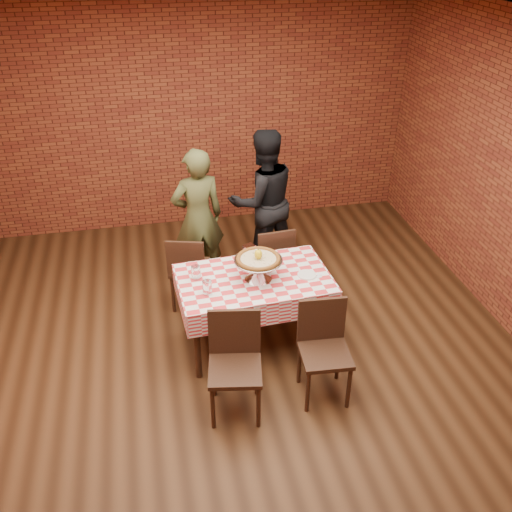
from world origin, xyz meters
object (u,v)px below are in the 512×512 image
condiment_caddy (249,252)px  chair_near_right (325,355)px  water_glass_right (196,272)px  chair_near_left (235,370)px  chair_far_left (190,269)px  diner_olive (198,218)px  water_glass_left (207,288)px  diner_black (263,201)px  pizza_stand (258,269)px  pizza (258,259)px  chair_far_right (271,260)px  table (254,311)px

condiment_caddy → chair_near_right: size_ratio=0.16×
water_glass_right → chair_near_left: (0.19, -0.92, -0.37)m
chair_far_left → diner_olive: size_ratio=0.55×
water_glass_left → diner_black: diner_black is taller
pizza_stand → chair_near_right: bearing=-62.5°
pizza_stand → diner_black: diner_black is taller
chair_far_left → diner_black: diner_black is taller
water_glass_left → chair_near_left: 0.77m
pizza → chair_far_left: bearing=125.2°
chair_near_right → water_glass_left: bearing=148.5°
water_glass_left → chair_far_right: water_glass_left is taller
diner_black → chair_near_right: bearing=80.4°
pizza_stand → table: bearing=149.6°
water_glass_left → chair_near_left: chair_near_left is taller
water_glass_right → pizza: bearing=-11.6°
pizza_stand → pizza: 0.10m
chair_near_left → chair_far_left: 1.61m
pizza → water_glass_right: (-0.55, 0.11, -0.14)m
chair_near_left → chair_near_right: size_ratio=1.02×
chair_near_right → diner_black: diner_black is taller
pizza_stand → condiment_caddy: bearing=92.6°
pizza → condiment_caddy: 0.37m
pizza_stand → water_glass_left: size_ratio=3.43×
pizza → diner_black: (0.35, 1.42, -0.14)m
condiment_caddy → chair_near_right: (0.42, -1.13, -0.39)m
table → pizza_stand: bearing=-30.4°
chair_far_left → pizza: bearing=140.6°
water_glass_right → chair_near_right: 1.36m
pizza → water_glass_right: size_ratio=3.05×
chair_near_left → diner_black: (0.72, 2.23, 0.37)m
chair_near_right → chair_far_left: 1.84m
chair_near_left → chair_near_right: chair_near_left is taller
pizza_stand → pizza: bearing=0.0°
water_glass_left → chair_far_left: bearing=94.6°
water_glass_left → chair_near_left: bearing=-79.8°
diner_black → chair_near_left: bearing=61.3°
table → chair_near_right: bearing=-61.1°
table → diner_olive: (-0.36, 1.23, 0.40)m
table → chair_far_left: (-0.52, 0.77, 0.05)m
pizza → diner_black: bearing=76.0°
chair_far_left → chair_far_right: bearing=-165.1°
water_glass_right → table: bearing=-10.2°
pizza_stand → chair_far_left: pizza_stand is taller
water_glass_left → chair_far_right: (0.79, 0.93, -0.39)m
pizza → chair_near_left: (-0.36, -0.81, -0.51)m
diner_olive → diner_black: 0.77m
table → water_glass_right: water_glass_right is taller
diner_black → chair_far_left: bearing=23.7°
condiment_caddy → table: bearing=-120.0°
chair_near_left → pizza: bearing=75.7°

